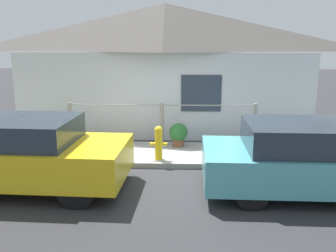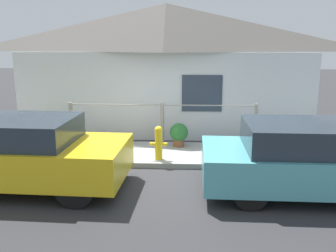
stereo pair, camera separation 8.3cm
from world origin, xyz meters
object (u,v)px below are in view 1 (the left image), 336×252
(car_right, at_px, (315,159))
(potted_plant_by_fence, at_px, (58,133))
(car_left, at_px, (27,153))
(fire_hydrant, at_px, (159,142))
(potted_plant_near_hydrant, at_px, (178,134))

(car_right, distance_m, potted_plant_by_fence, 6.02)
(car_left, bearing_deg, car_right, 2.27)
(potted_plant_by_fence, bearing_deg, fire_hydrant, -18.30)
(fire_hydrant, height_order, potted_plant_near_hydrant, fire_hydrant)
(fire_hydrant, bearing_deg, potted_plant_by_fence, 161.70)
(potted_plant_near_hydrant, bearing_deg, car_left, -137.01)
(fire_hydrant, bearing_deg, car_left, -147.26)
(car_right, xyz_separation_m, potted_plant_near_hydrant, (-2.52, 2.61, -0.21))
(car_right, bearing_deg, fire_hydrant, 153.78)
(car_right, relative_size, potted_plant_near_hydrant, 6.91)
(fire_hydrant, bearing_deg, car_right, -27.27)
(car_right, relative_size, potted_plant_by_fence, 6.16)
(car_left, xyz_separation_m, car_right, (5.31, -0.00, -0.03))
(car_right, height_order, potted_plant_by_fence, car_right)
(fire_hydrant, height_order, potted_plant_by_fence, fire_hydrant)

